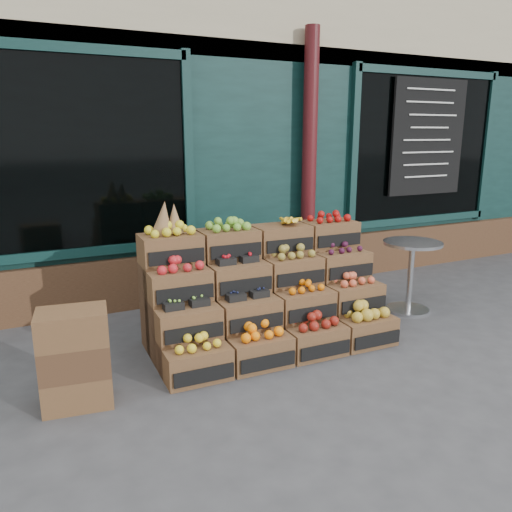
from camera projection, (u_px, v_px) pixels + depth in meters
name	position (u px, v px, depth m)	size (l,w,h in m)	color
ground	(312.00, 366.00, 4.33)	(60.00, 60.00, 0.00)	#404043
shop_facade	(150.00, 106.00, 8.22)	(12.00, 6.24, 4.80)	#0C2A27
crate_display	(265.00, 298.00, 4.76)	(2.25, 1.14, 1.39)	brown
spare_crates	(75.00, 358.00, 3.64)	(0.53, 0.40, 0.74)	brown
bistro_table	(411.00, 268.00, 5.55)	(0.64, 0.64, 0.81)	silver
shopkeeper	(40.00, 226.00, 5.87)	(0.66, 0.43, 1.80)	#154B19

